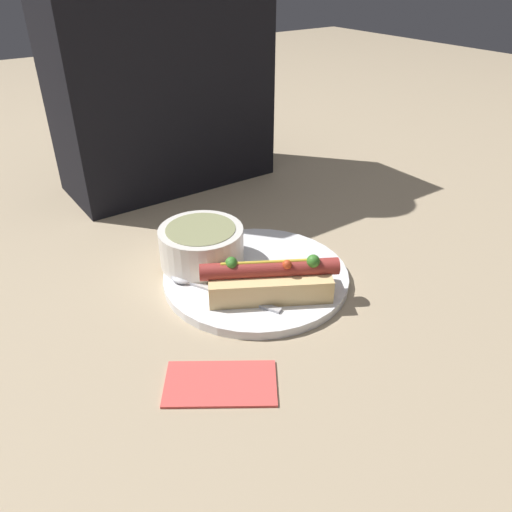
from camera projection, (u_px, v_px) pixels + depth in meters
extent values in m
plane|color=tan|center=(256.00, 280.00, 0.71)|extent=(4.00, 4.00, 0.00)
cylinder|color=white|center=(256.00, 276.00, 0.71)|extent=(0.26, 0.26, 0.01)
cube|color=#E5C17F|center=(269.00, 283.00, 0.65)|extent=(0.17, 0.13, 0.03)
cylinder|color=#9E332D|center=(270.00, 269.00, 0.64)|extent=(0.17, 0.11, 0.02)
sphere|color=#387A28|center=(313.00, 261.00, 0.64)|extent=(0.02, 0.02, 0.02)
sphere|color=#C63F1E|center=(290.00, 263.00, 0.63)|extent=(0.01, 0.01, 0.01)
sphere|color=#387A28|center=(231.00, 263.00, 0.63)|extent=(0.02, 0.02, 0.02)
sphere|color=#387A28|center=(231.00, 264.00, 0.63)|extent=(0.01, 0.01, 0.01)
cylinder|color=gold|center=(270.00, 262.00, 0.64)|extent=(0.11, 0.07, 0.01)
cylinder|color=silver|center=(202.00, 246.00, 0.71)|extent=(0.12, 0.12, 0.05)
cylinder|color=#8C8E60|center=(201.00, 232.00, 0.70)|extent=(0.10, 0.10, 0.01)
cube|color=#B7B7BC|center=(234.00, 296.00, 0.65)|extent=(0.07, 0.12, 0.00)
ellipsoid|color=#B7B7BC|center=(182.00, 278.00, 0.69)|extent=(0.04, 0.04, 0.01)
cube|color=#E04C47|center=(220.00, 382.00, 0.54)|extent=(0.14, 0.12, 0.01)
cube|color=black|center=(160.00, 61.00, 0.90)|extent=(0.39, 0.18, 0.46)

